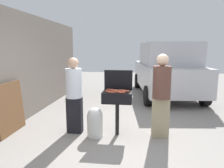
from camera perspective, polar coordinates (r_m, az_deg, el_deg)
ground_plane at (r=4.27m, az=3.15°, el=-15.22°), size 24.00×24.00×0.00m
house_wall_side at (r=5.69m, az=-23.99°, el=4.34°), size 0.24×8.00×2.70m
bbq_grill at (r=4.27m, az=1.47°, el=-3.99°), size 0.60×0.44×0.93m
grill_lid_open at (r=4.41m, az=1.77°, el=1.15°), size 0.60×0.05×0.42m
hot_dog_0 at (r=4.31m, az=2.69°, el=-1.71°), size 0.13×0.03×0.03m
hot_dog_1 at (r=4.09m, az=-0.06°, el=-2.34°), size 0.13×0.04×0.03m
hot_dog_2 at (r=4.17m, az=2.69°, el=-2.10°), size 0.13×0.03×0.03m
hot_dog_3 at (r=4.21m, az=4.01°, el=-2.00°), size 0.13×0.03×0.03m
hot_dog_4 at (r=4.28m, az=0.83°, el=-1.78°), size 0.13×0.04×0.03m
hot_dog_5 at (r=4.15m, az=-0.63°, el=-2.16°), size 0.13×0.04×0.03m
hot_dog_6 at (r=4.39m, az=-0.63°, el=-1.51°), size 0.13×0.04×0.03m
hot_dog_7 at (r=4.21m, az=0.95°, el=-1.97°), size 0.13×0.03×0.03m
hot_dog_8 at (r=4.22m, az=-1.09°, el=-1.97°), size 0.13×0.03×0.03m
hot_dog_9 at (r=4.33m, az=0.62°, el=-1.67°), size 0.13×0.03×0.03m
hot_dog_10 at (r=4.13m, az=1.72°, el=-2.20°), size 0.13×0.03×0.03m
hot_dog_11 at (r=4.07m, az=2.68°, el=-2.41°), size 0.13×0.03×0.03m
hot_dog_12 at (r=4.26m, az=3.79°, el=-1.86°), size 0.13×0.03×0.03m
propane_tank at (r=4.32m, az=-4.73°, el=-10.30°), size 0.32×0.32×0.62m
person_left at (r=4.44m, az=-10.43°, el=-2.39°), size 0.34×0.34×1.62m
person_right at (r=4.25m, az=13.46°, el=-2.44°), size 0.36×0.36×1.70m
parked_minivan at (r=8.20m, az=14.68°, el=3.98°), size 2.42×4.58×2.02m
leaning_board at (r=4.94m, az=-26.20°, el=-5.98°), size 0.11×0.90×1.09m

